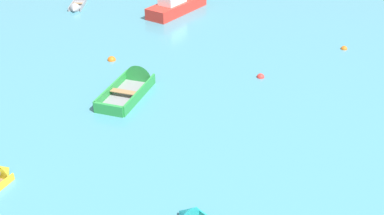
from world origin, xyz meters
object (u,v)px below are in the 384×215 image
object	(u,v)px
motor_launch_red_distant_center	(180,2)
mooring_buoy_central	(344,49)
rowboat_grey_foreground_center	(76,8)
mooring_buoy_trailing	(260,77)
rowboat_green_cluster_inner	(135,83)
mooring_buoy_between_boats_right	(112,60)

from	to	relation	value
motor_launch_red_distant_center	mooring_buoy_central	size ratio (longest dim) A/B	15.38
mooring_buoy_central	rowboat_grey_foreground_center	bearing A→B (deg)	166.70
rowboat_grey_foreground_center	motor_launch_red_distant_center	distance (m)	7.73
mooring_buoy_trailing	rowboat_grey_foreground_center	bearing A→B (deg)	146.67
rowboat_grey_foreground_center	mooring_buoy_trailing	xyz separation A→B (m)	(13.99, -9.20, -0.13)
rowboat_grey_foreground_center	rowboat_green_cluster_inner	size ratio (longest dim) A/B	0.66
rowboat_grey_foreground_center	mooring_buoy_trailing	world-z (taller)	rowboat_grey_foreground_center
rowboat_grey_foreground_center	mooring_buoy_trailing	distance (m)	16.75
motor_launch_red_distant_center	mooring_buoy_central	distance (m)	12.45
motor_launch_red_distant_center	mooring_buoy_between_boats_right	world-z (taller)	motor_launch_red_distant_center
rowboat_grey_foreground_center	motor_launch_red_distant_center	size ratio (longest dim) A/B	0.49
rowboat_grey_foreground_center	motor_launch_red_distant_center	world-z (taller)	motor_launch_red_distant_center
rowboat_green_cluster_inner	motor_launch_red_distant_center	distance (m)	12.47
mooring_buoy_between_boats_right	mooring_buoy_central	bearing A→B (deg)	16.31
mooring_buoy_trailing	mooring_buoy_central	world-z (taller)	mooring_buoy_trailing
rowboat_grey_foreground_center	mooring_buoy_central	bearing A→B (deg)	-13.30
motor_launch_red_distant_center	mooring_buoy_trailing	bearing A→B (deg)	-58.17
rowboat_green_cluster_inner	mooring_buoy_trailing	bearing A→B (deg)	19.44
mooring_buoy_central	mooring_buoy_between_boats_right	world-z (taller)	mooring_buoy_between_boats_right
mooring_buoy_between_boats_right	mooring_buoy_trailing	bearing A→B (deg)	-5.55
mooring_buoy_central	mooring_buoy_between_boats_right	distance (m)	13.96
mooring_buoy_central	mooring_buoy_between_boats_right	bearing A→B (deg)	-163.69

